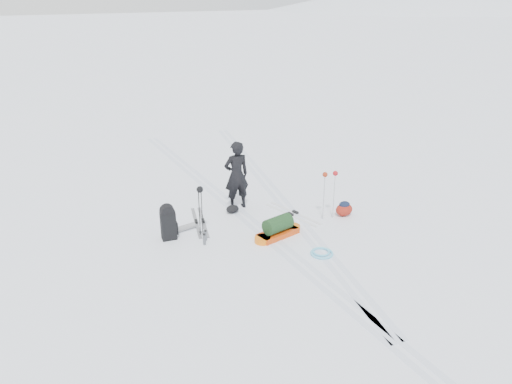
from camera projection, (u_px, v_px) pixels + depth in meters
ground at (259, 229)px, 12.58m from camera, size 200.00×200.00×0.00m
snow_hill_backdrop at (341, 285)px, 133.65m from camera, size 359.50×192.00×162.45m
ski_tracks at (266, 211)px, 13.55m from camera, size 3.38×17.97×0.01m
skier at (236, 175)px, 13.44m from camera, size 0.70×0.46×1.91m
pulk_sled at (278, 229)px, 12.17m from camera, size 1.42×0.74×0.52m
expedition_rucksack at (170, 222)px, 12.01m from camera, size 0.94×0.54×0.90m
ski_poles_black at (200, 196)px, 11.85m from camera, size 0.16×0.16×1.31m
ski_poles_silver at (330, 179)px, 12.75m from camera, size 0.42×0.17×1.32m
touring_skis_grey at (200, 222)px, 12.93m from camera, size 0.61×1.82×0.07m
touring_skis_white at (293, 214)px, 13.38m from camera, size 0.83×1.88×0.07m
rope_coil at (322, 253)px, 11.43m from camera, size 0.65×0.65×0.06m
small_daypack at (344, 209)px, 13.26m from camera, size 0.57×0.51×0.40m
thermos_pair at (205, 237)px, 11.89m from camera, size 0.19×0.29×0.29m
stuff_sack at (232, 209)px, 13.44m from camera, size 0.37×0.29×0.22m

